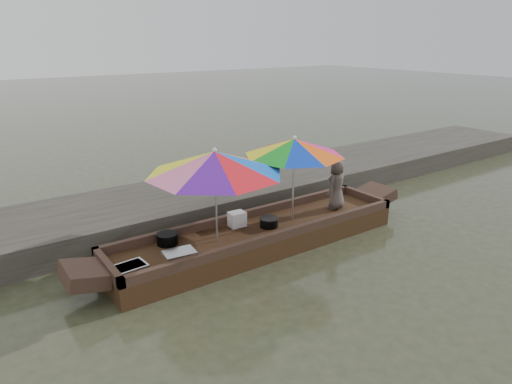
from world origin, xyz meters
TOP-DOWN VIEW (x-y plane):
  - water at (0.00, 0.00)m, footprint 80.00×80.00m
  - dock at (0.00, 2.20)m, footprint 22.00×2.20m
  - boat_hull at (0.00, 0.00)m, footprint 5.36×1.20m
  - cooking_pot at (-1.56, 0.36)m, footprint 0.34×0.34m
  - tray_crayfish at (-2.38, -0.18)m, footprint 0.50×0.37m
  - tray_scallop at (-1.58, -0.11)m, footprint 0.51×0.38m
  - charcoal_grill at (0.20, -0.01)m, footprint 0.32×0.32m
  - supply_bag at (-0.24, 0.33)m, footprint 0.29×0.23m
  - vendor at (1.80, -0.02)m, footprint 0.54×0.42m
  - umbrella_bow at (-0.84, 0.00)m, footprint 2.65×2.65m
  - umbrella_stern at (0.74, 0.00)m, footprint 1.88×1.88m

SIDE VIEW (x-z plane):
  - water at x=0.00m, z-range 0.00..0.00m
  - boat_hull at x=0.00m, z-range 0.00..0.35m
  - dock at x=0.00m, z-range 0.00..0.50m
  - tray_scallop at x=-1.58m, z-range 0.35..0.41m
  - tray_crayfish at x=-2.38m, z-range 0.35..0.44m
  - charcoal_grill at x=0.20m, z-range 0.35..0.50m
  - cooking_pot at x=-1.56m, z-range 0.35..0.53m
  - supply_bag at x=-0.24m, z-range 0.35..0.61m
  - vendor at x=1.80m, z-range 0.35..1.32m
  - umbrella_bow at x=-0.84m, z-range 0.35..1.90m
  - umbrella_stern at x=0.74m, z-range 0.35..1.90m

